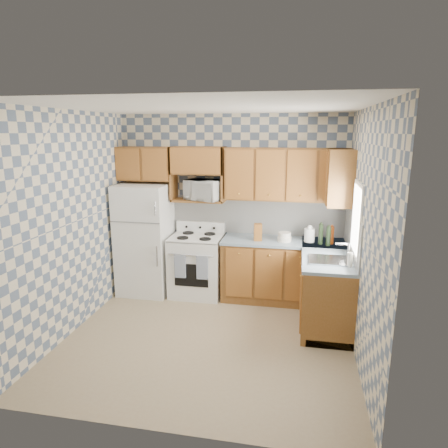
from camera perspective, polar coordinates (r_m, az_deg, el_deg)
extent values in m
plane|color=#8D7756|center=(5.05, -2.25, -15.88)|extent=(3.40, 3.40, 0.00)
cube|color=slate|center=(6.09, 1.05, 2.72)|extent=(3.40, 0.02, 2.70)
cube|color=slate|center=(4.49, 19.25, -1.79)|extent=(0.02, 3.20, 2.70)
cube|color=silver|center=(6.05, 4.76, 1.17)|extent=(2.60, 0.02, 0.56)
cube|color=silver|center=(5.29, 17.83, -1.17)|extent=(0.02, 1.60, 0.56)
cube|color=white|center=(6.22, -11.20, -2.13)|extent=(0.75, 0.70, 1.68)
cube|color=white|center=(6.11, -3.89, -6.01)|extent=(0.76, 0.65, 0.90)
cube|color=silver|center=(5.97, -3.96, -1.89)|extent=(0.76, 0.65, 0.02)
cube|color=white|center=(6.21, -3.33, -0.39)|extent=(0.76, 0.08, 0.17)
cube|color=navy|center=(5.80, -6.29, -6.01)|extent=(0.17, 0.02, 0.35)
cube|color=navy|center=(5.72, -3.13, -6.24)|extent=(0.17, 0.02, 0.35)
cube|color=brown|center=(5.95, 8.41, -6.75)|extent=(1.75, 0.60, 0.88)
cube|color=brown|center=(5.49, 14.23, -8.75)|extent=(0.60, 1.60, 0.88)
cube|color=slate|center=(5.81, 8.56, -2.49)|extent=(1.77, 0.63, 0.04)
cube|color=slate|center=(5.34, 14.46, -4.16)|extent=(0.63, 1.60, 0.04)
cube|color=brown|center=(5.77, 8.94, 7.01)|extent=(1.75, 0.33, 0.74)
cube|color=brown|center=(6.20, -11.16, 8.45)|extent=(0.82, 0.33, 0.50)
cube|color=brown|center=(5.61, 16.19, 6.48)|extent=(0.33, 0.70, 0.74)
cube|color=brown|center=(6.01, -3.65, 3.39)|extent=(0.80, 0.33, 0.03)
imported|color=white|center=(5.94, -2.82, 4.89)|extent=(0.63, 0.53, 0.30)
cube|color=#B7B7BC|center=(5.00, 14.76, -5.06)|extent=(0.48, 0.40, 0.03)
cube|color=white|center=(4.90, 18.44, 0.68)|extent=(0.02, 0.66, 0.86)
cylinder|color=black|center=(5.67, 13.64, -1.41)|extent=(0.06, 0.06, 0.29)
cylinder|color=black|center=(5.62, 14.68, -1.70)|extent=(0.06, 0.06, 0.27)
cylinder|color=#572109|center=(5.72, 15.12, -1.56)|extent=(0.06, 0.06, 0.25)
cube|color=brown|center=(5.72, 4.86, -1.16)|extent=(0.13, 0.13, 0.25)
cylinder|color=white|center=(5.77, 12.11, -1.57)|extent=(0.15, 0.15, 0.19)
cylinder|color=silver|center=(4.83, 17.55, -4.90)|extent=(0.06, 0.06, 0.17)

